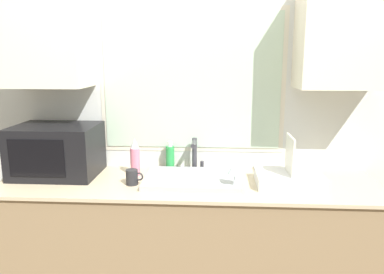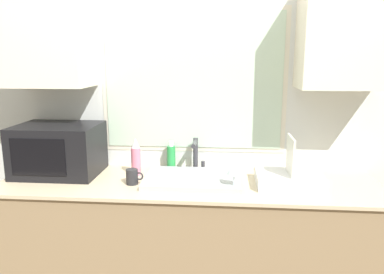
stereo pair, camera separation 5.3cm
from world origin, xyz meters
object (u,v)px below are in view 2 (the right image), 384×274
object	(u,v)px
wine_glass	(234,169)
microwave	(59,150)
faucet	(196,152)
dish_rack	(289,178)
spray_bottle	(136,157)
soap_bottle	(171,157)
mug_near_sink	(132,177)

from	to	relation	value
wine_glass	microwave	bearing A→B (deg)	168.75
faucet	wine_glass	distance (m)	0.42
dish_rack	spray_bottle	size ratio (longest dim) A/B	1.58
microwave	soap_bottle	bearing A→B (deg)	12.68
faucet	spray_bottle	distance (m)	0.39
mug_near_sink	wine_glass	distance (m)	0.60
microwave	wine_glass	distance (m)	1.13
faucet	dish_rack	bearing A→B (deg)	-22.30
dish_rack	spray_bottle	bearing A→B (deg)	172.64
spray_bottle	wine_glass	distance (m)	0.66
mug_near_sink	faucet	bearing A→B (deg)	39.38
dish_rack	soap_bottle	distance (m)	0.77
faucet	mug_near_sink	xyz separation A→B (m)	(-0.35, -0.29, -0.09)
soap_bottle	wine_glass	distance (m)	0.56
microwave	wine_glass	xyz separation A→B (m)	(1.10, -0.22, -0.03)
spray_bottle	faucet	bearing A→B (deg)	16.51
wine_glass	dish_rack	bearing A→B (deg)	19.86
faucet	wine_glass	bearing A→B (deg)	-55.41
microwave	wine_glass	world-z (taller)	microwave
spray_bottle	wine_glass	world-z (taller)	spray_bottle
spray_bottle	dish_rack	bearing A→B (deg)	-7.36
soap_bottle	dish_rack	bearing A→B (deg)	-19.60
microwave	mug_near_sink	xyz separation A→B (m)	(0.51, -0.16, -0.11)
spray_bottle	soap_bottle	world-z (taller)	spray_bottle
microwave	dish_rack	distance (m)	1.43
microwave	mug_near_sink	size ratio (longest dim) A/B	4.96
soap_bottle	wine_glass	bearing A→B (deg)	-42.80
microwave	spray_bottle	size ratio (longest dim) A/B	2.15
faucet	mug_near_sink	bearing A→B (deg)	-140.62
faucet	microwave	distance (m)	0.87
dish_rack	spray_bottle	distance (m)	0.94
dish_rack	soap_bottle	xyz separation A→B (m)	(-0.73, 0.26, 0.04)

